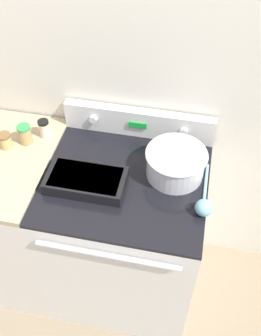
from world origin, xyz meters
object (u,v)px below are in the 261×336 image
object	(u,v)px
mixing_bowl	(176,162)
spice_jar_green_cap	(25,134)
casserole_dish	(86,180)
spice_jar_brown_cap	(5,141)
spice_jar_black_cap	(44,128)
ladle	(204,205)

from	to	relation	value
mixing_bowl	spice_jar_green_cap	distance (m)	0.75
casserole_dish	spice_jar_green_cap	size ratio (longest dim) A/B	3.52
casserole_dish	spice_jar_brown_cap	world-z (taller)	spice_jar_brown_cap
spice_jar_black_cap	ladle	bearing A→B (deg)	-20.18
casserole_dish	spice_jar_green_cap	world-z (taller)	spice_jar_green_cap
mixing_bowl	spice_jar_green_cap	xyz separation A→B (m)	(-0.75, 0.05, -0.01)
ladle	spice_jar_green_cap	xyz separation A→B (m)	(-0.90, 0.24, 0.03)
mixing_bowl	spice_jar_black_cap	size ratio (longest dim) A/B	2.94
mixing_bowl	spice_jar_brown_cap	xyz separation A→B (m)	(-0.83, 0.00, -0.02)
mixing_bowl	ladle	distance (m)	0.24
mixing_bowl	spice_jar_black_cap	xyz separation A→B (m)	(-0.67, 0.12, -0.02)
casserole_dish	spice_jar_green_cap	xyz separation A→B (m)	(-0.37, 0.20, 0.03)
casserole_dish	ladle	size ratio (longest dim) A/B	1.11
spice_jar_black_cap	spice_jar_brown_cap	distance (m)	0.20
spice_jar_black_cap	spice_jar_green_cap	size ratio (longest dim) A/B	0.94
spice_jar_black_cap	mixing_bowl	bearing A→B (deg)	-9.71
spice_jar_black_cap	spice_jar_green_cap	bearing A→B (deg)	-140.25
mixing_bowl	casserole_dish	xyz separation A→B (m)	(-0.38, -0.15, -0.04)
spice_jar_brown_cap	ladle	bearing A→B (deg)	-10.84
spice_jar_black_cap	spice_jar_brown_cap	size ratio (longest dim) A/B	1.22
mixing_bowl	spice_jar_brown_cap	distance (m)	0.83
casserole_dish	mixing_bowl	bearing A→B (deg)	21.42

